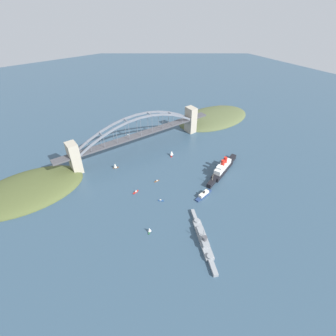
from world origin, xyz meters
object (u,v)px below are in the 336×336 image
(small_boat_0, at_px, (157,181))
(seaplane_taxiing_near_bridge, at_px, (129,136))
(small_boat_5, at_px, (161,200))
(small_boat_2, at_px, (136,192))
(harbor_ferry_steamer, at_px, (204,195))
(small_boat_3, at_px, (149,230))
(ocean_liner, at_px, (223,168))
(naval_cruiser, at_px, (203,239))
(small_boat_4, at_px, (115,166))
(small_boat_1, at_px, (172,153))
(harbor_arch_bridge, at_px, (139,135))

(small_boat_0, bearing_deg, seaplane_taxiing_near_bridge, -102.39)
(small_boat_5, bearing_deg, small_boat_2, -61.38)
(harbor_ferry_steamer, bearing_deg, small_boat_3, 6.10)
(ocean_liner, relative_size, naval_cruiser, 1.06)
(small_boat_4, bearing_deg, small_boat_3, 80.48)
(seaplane_taxiing_near_bridge, distance_m, small_boat_1, 96.75)
(naval_cruiser, height_order, harbor_ferry_steamer, naval_cruiser)
(small_boat_2, distance_m, small_boat_5, 37.76)
(ocean_liner, distance_m, small_boat_0, 98.56)
(seaplane_taxiing_near_bridge, xyz_separation_m, small_boat_5, (47.22, 171.32, -1.23))
(small_boat_0, relative_size, small_boat_3, 1.14)
(harbor_ferry_steamer, xyz_separation_m, small_boat_0, (33.40, -60.90, -1.76))
(ocean_liner, xyz_separation_m, small_boat_3, (146.99, 33.34, -3.02))
(ocean_liner, distance_m, small_boat_2, 131.35)
(naval_cruiser, distance_m, small_boat_1, 171.79)
(small_boat_0, bearing_deg, small_boat_5, 64.20)
(ocean_liner, height_order, small_boat_0, ocean_liner)
(ocean_liner, relative_size, small_boat_3, 12.44)
(seaplane_taxiing_near_bridge, distance_m, small_boat_2, 152.83)
(small_boat_2, bearing_deg, small_boat_5, 118.62)
(harbor_arch_bridge, distance_m, small_boat_1, 59.77)
(small_boat_5, bearing_deg, ocean_liner, 179.57)
(harbor_ferry_steamer, distance_m, small_boat_1, 105.40)
(ocean_liner, height_order, small_boat_5, ocean_liner)
(harbor_arch_bridge, bearing_deg, small_boat_1, 123.88)
(naval_cruiser, relative_size, harbor_ferry_steamer, 2.72)
(harbor_arch_bridge, bearing_deg, small_boat_0, 74.15)
(small_boat_4, xyz_separation_m, small_boat_5, (-15.98, 99.00, -3.57))
(small_boat_1, distance_m, small_boat_2, 102.30)
(small_boat_5, bearing_deg, naval_cruiser, 91.79)
(seaplane_taxiing_near_bridge, height_order, small_boat_1, small_boat_1)
(small_boat_3, bearing_deg, small_boat_1, -134.88)
(small_boat_1, relative_size, small_boat_5, 1.68)
(seaplane_taxiing_near_bridge, height_order, small_boat_2, seaplane_taxiing_near_bridge)
(small_boat_0, xyz_separation_m, small_boat_3, (55.86, 70.44, 2.63))
(ocean_liner, xyz_separation_m, small_boat_1, (35.04, -79.09, -1.81))
(harbor_arch_bridge, distance_m, small_boat_3, 179.58)
(naval_cruiser, relative_size, small_boat_1, 8.42)
(small_boat_0, height_order, small_boat_2, small_boat_2)
(harbor_ferry_steamer, height_order, small_boat_0, harbor_ferry_steamer)
(harbor_arch_bridge, bearing_deg, small_boat_5, 71.12)
(harbor_arch_bridge, distance_m, naval_cruiser, 207.81)
(seaplane_taxiing_near_bridge, relative_size, small_boat_5, 1.62)
(naval_cruiser, xyz_separation_m, small_boat_5, (2.44, -78.05, -2.27))
(small_boat_4, bearing_deg, harbor_arch_bridge, -156.45)
(small_boat_1, bearing_deg, small_boat_0, 36.82)
(naval_cruiser, bearing_deg, ocean_liner, -143.98)
(harbor_arch_bridge, relative_size, naval_cruiser, 3.39)
(ocean_liner, xyz_separation_m, small_boat_5, (108.68, -0.81, -5.56))
(harbor_arch_bridge, height_order, harbor_ferry_steamer, harbor_arch_bridge)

